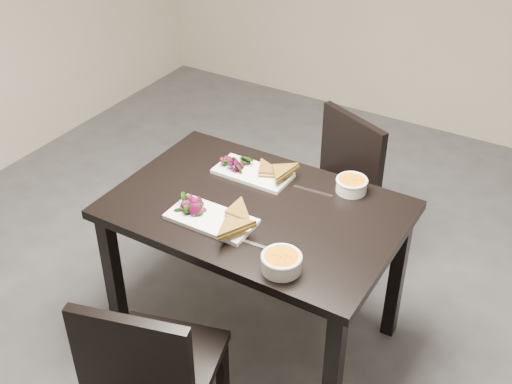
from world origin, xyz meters
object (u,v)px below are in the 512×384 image
at_px(chair_far, 332,187).
at_px(soup_bowl_near, 281,262).
at_px(table, 256,225).
at_px(chair_near, 150,370).
at_px(soup_bowl_far, 352,184).
at_px(plate_far, 253,173).
at_px(plate_near, 211,219).

height_order(chair_far, soup_bowl_near, chair_far).
height_order(table, chair_near, chair_near).
xyz_separation_m(chair_far, soup_bowl_far, (0.24, -0.36, 0.30)).
height_order(soup_bowl_near, soup_bowl_far, soup_bowl_near).
xyz_separation_m(chair_near, plate_far, (-0.14, 0.94, 0.27)).
bearing_deg(chair_near, chair_far, 72.13).
bearing_deg(chair_near, plate_near, 84.95).
bearing_deg(soup_bowl_near, table, 133.80).
xyz_separation_m(chair_near, soup_bowl_far, (0.29, 1.05, 0.30)).
xyz_separation_m(chair_far, soup_bowl_near, (0.23, -0.96, 0.30)).
height_order(table, plate_far, plate_far).
distance_m(table, plate_near, 0.23).
distance_m(plate_near, plate_far, 0.38).
bearing_deg(soup_bowl_far, table, -133.96).
relative_size(soup_bowl_near, plate_far, 0.44).
xyz_separation_m(table, soup_bowl_near, (0.29, -0.30, 0.14)).
bearing_deg(soup_bowl_far, chair_far, 123.51).
bearing_deg(soup_bowl_near, plate_far, 130.27).
bearing_deg(soup_bowl_far, plate_near, -129.07).
relative_size(chair_far, soup_bowl_near, 5.62).
distance_m(table, chair_near, 0.76).
relative_size(table, soup_bowl_near, 7.94).
bearing_deg(chair_far, soup_bowl_far, -32.45).
bearing_deg(plate_near, chair_far, 79.34).
relative_size(chair_far, plate_near, 2.38).
distance_m(chair_far, soup_bowl_near, 1.03).
height_order(plate_near, soup_bowl_near, soup_bowl_near).
relative_size(plate_near, plate_far, 1.04).
xyz_separation_m(chair_far, plate_near, (-0.16, -0.84, 0.27)).
distance_m(table, soup_bowl_far, 0.44).
bearing_deg(chair_near, soup_bowl_far, 58.84).
bearing_deg(soup_bowl_far, plate_far, -166.19).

